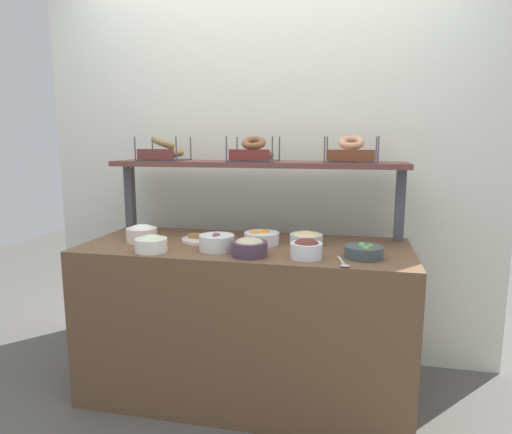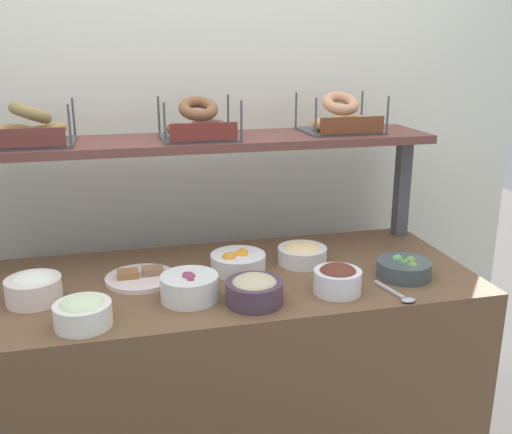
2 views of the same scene
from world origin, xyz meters
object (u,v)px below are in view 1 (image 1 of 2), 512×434
bowl_cream_cheese (142,233)px  bowl_beet_salad (217,242)px  bowl_fruit_salad (261,237)px  bagel_basket_sesame (351,153)px  bowl_egg_salad (306,238)px  bowl_veggie_mix (364,252)px  bowl_scallion_spread (151,243)px  bowl_chocolate_spread (306,249)px  bowl_tuna_salad (249,247)px  bagel_basket_everything (163,152)px  serving_plate_white (203,239)px  bagel_basket_cinnamon_raisin (253,153)px  serving_spoon_near_plate (343,263)px

bowl_cream_cheese → bowl_beet_salad: bowl_cream_cheese is taller
bowl_fruit_salad → bagel_basket_sesame: bearing=28.5°
bowl_egg_salad → bowl_veggie_mix: (0.29, -0.20, -0.01)m
bowl_scallion_spread → bowl_chocolate_spread: size_ratio=1.06×
bowl_tuna_salad → bowl_chocolate_spread: 0.27m
bowl_fruit_salad → bowl_beet_salad: 0.27m
bowl_tuna_salad → bagel_basket_sesame: (0.46, 0.51, 0.43)m
bowl_veggie_mix → bagel_basket_everything: 1.32m
bowl_beet_salad → serving_plate_white: bowl_beet_salad is taller
bowl_beet_salad → bagel_basket_sesame: bagel_basket_sesame is taller
bowl_cream_cheese → bowl_veggie_mix: 1.19m
bowl_cream_cheese → bagel_basket_cinnamon_raisin: size_ratio=0.59×
bowl_egg_salad → bowl_veggie_mix: bearing=-34.2°
bowl_scallion_spread → bowl_veggie_mix: bearing=6.0°
bowl_tuna_salad → bowl_fruit_salad: bearing=88.9°
bowl_cream_cheese → bowl_beet_salad: bearing=-11.9°
bowl_beet_salad → bowl_veggie_mix: bearing=0.5°
bowl_veggie_mix → bowl_egg_salad: bearing=145.8°
bowl_fruit_salad → bowl_veggie_mix: bearing=-18.8°
bowl_cream_cheese → bowl_tuna_salad: size_ratio=0.94×
bowl_cream_cheese → bowl_tuna_salad: bowl_cream_cheese is taller
bowl_scallion_spread → bowl_tuna_salad: 0.50m
bowl_veggie_mix → bowl_chocolate_spread: 0.27m
bowl_egg_salad → bowl_fruit_salad: size_ratio=0.92×
bowl_scallion_spread → bowl_beet_salad: bowl_beet_salad is taller
bowl_chocolate_spread → bagel_basket_sesame: bearing=69.4°
bowl_cream_cheese → bowl_scallion_spread: size_ratio=1.04×
serving_spoon_near_plate → bagel_basket_cinnamon_raisin: bearing=134.4°
bowl_tuna_salad → bowl_chocolate_spread: bowl_chocolate_spread is taller
bowl_scallion_spread → bagel_basket_everything: bagel_basket_everything is taller
bowl_tuna_salad → bowl_beet_salad: bearing=158.6°
bowl_veggie_mix → bowl_fruit_salad: bearing=161.2°
bagel_basket_sesame → bowl_tuna_salad: bearing=-132.1°
bagel_basket_everything → bagel_basket_sesame: bearing=1.2°
bowl_veggie_mix → bowl_tuna_salad: 0.54m
bagel_basket_everything → serving_spoon_near_plate: bearing=-26.9°
bowl_veggie_mix → bowl_beet_salad: bowl_beet_salad is taller
serving_spoon_near_plate → serving_plate_white: bearing=156.9°
bowl_fruit_salad → bagel_basket_cinnamon_raisin: (-0.09, 0.21, 0.44)m
bowl_scallion_spread → bagel_basket_sesame: bagel_basket_sesame is taller
bowl_scallion_spread → serving_plate_white: size_ratio=0.68×
bowl_beet_salad → bagel_basket_sesame: (0.64, 0.43, 0.44)m
bowl_veggie_mix → bowl_chocolate_spread: bowl_chocolate_spread is taller
bowl_fruit_salad → bagel_basket_sesame: bagel_basket_sesame is taller
serving_spoon_near_plate → bagel_basket_sesame: bearing=88.9°
bowl_chocolate_spread → serving_plate_white: bearing=157.6°
bowl_cream_cheese → bagel_basket_everything: bearing=89.1°
bowl_veggie_mix → bowl_fruit_salad: (-0.53, 0.18, 0.00)m
serving_plate_white → bagel_basket_sesame: bagel_basket_sesame is taller
serving_spoon_near_plate → bowl_veggie_mix: bearing=58.5°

